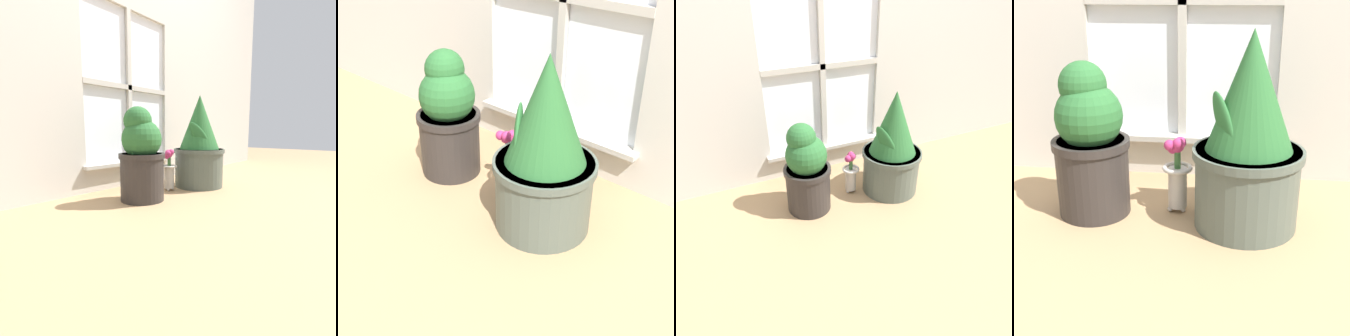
# 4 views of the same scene
# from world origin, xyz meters

# --- Properties ---
(ground_plane) EXTENTS (10.00, 10.00, 0.00)m
(ground_plane) POSITION_xyz_m (0.00, 0.00, 0.00)
(ground_plane) COLOR tan
(potted_plant_left) EXTENTS (0.28, 0.28, 0.56)m
(potted_plant_left) POSITION_xyz_m (-0.28, 0.18, 0.27)
(potted_plant_left) COLOR #2D2826
(potted_plant_left) RESTS_ON ground_plane
(potted_plant_right) EXTENTS (0.38, 0.38, 0.68)m
(potted_plant_right) POSITION_xyz_m (0.28, 0.14, 0.31)
(potted_plant_right) COLOR #4C564C
(potted_plant_right) RESTS_ON ground_plane
(flower_vase) EXTENTS (0.11, 0.11, 0.29)m
(flower_vase) POSITION_xyz_m (0.03, 0.22, 0.16)
(flower_vase) COLOR #BCB7AD
(flower_vase) RESTS_ON ground_plane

